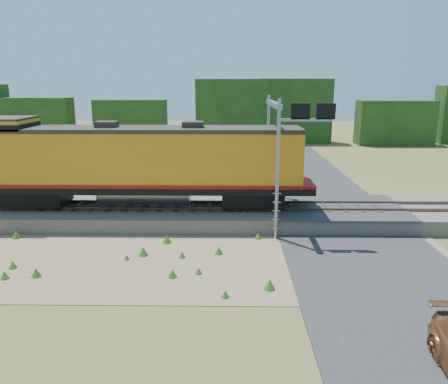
{
  "coord_description": "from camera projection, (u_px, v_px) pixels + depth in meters",
  "views": [
    {
      "loc": [
        1.13,
        -16.95,
        7.43
      ],
      "look_at": [
        0.82,
        3.0,
        2.4
      ],
      "focal_mm": 35.0,
      "sensor_mm": 36.0,
      "label": 1
    }
  ],
  "objects": [
    {
      "name": "ground",
      "position": [
        203.0,
        265.0,
        18.27
      ],
      "size": [
        140.0,
        140.0,
        0.0
      ],
      "primitive_type": "plane",
      "color": "#475123",
      "rests_on": "ground"
    },
    {
      "name": "ballast",
      "position": [
        210.0,
        214.0,
        23.99
      ],
      "size": [
        70.0,
        5.0,
        0.8
      ],
      "primitive_type": "cube",
      "color": "slate",
      "rests_on": "ground"
    },
    {
      "name": "rails",
      "position": [
        210.0,
        205.0,
        23.87
      ],
      "size": [
        70.0,
        1.54,
        0.16
      ],
      "color": "brown",
      "rests_on": "ballast"
    },
    {
      "name": "dirt_shoulder",
      "position": [
        158.0,
        260.0,
        18.78
      ],
      "size": [
        26.0,
        8.0,
        0.03
      ],
      "primitive_type": "cube",
      "color": "#8C7754",
      "rests_on": "ground"
    },
    {
      "name": "road",
      "position": [
        366.0,
        257.0,
        18.86
      ],
      "size": [
        7.0,
        66.0,
        0.86
      ],
      "color": "#38383A",
      "rests_on": "ground"
    },
    {
      "name": "tree_line_north",
      "position": [
        222.0,
        118.0,
        54.36
      ],
      "size": [
        130.0,
        3.0,
        6.5
      ],
      "color": "#1A3814",
      "rests_on": "ground"
    },
    {
      "name": "weed_clumps",
      "position": [
        121.0,
        263.0,
        18.42
      ],
      "size": [
        15.0,
        6.2,
        0.56
      ],
      "primitive_type": null,
      "color": "#2F661D",
      "rests_on": "ground"
    },
    {
      "name": "locomotive",
      "position": [
        138.0,
        162.0,
        23.34
      ],
      "size": [
        18.16,
        2.77,
        4.69
      ],
      "color": "black",
      "rests_on": "rails"
    },
    {
      "name": "signal_gantry",
      "position": [
        281.0,
        130.0,
        22.16
      ],
      "size": [
        2.67,
        6.2,
        6.72
      ],
      "color": "gray",
      "rests_on": "ground"
    }
  ]
}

